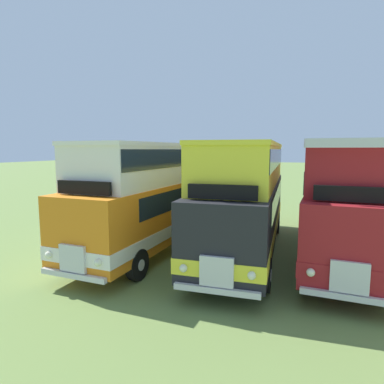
% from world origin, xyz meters
% --- Properties ---
extents(bus_first_in_row, '(3.13, 11.30, 4.49)m').
position_xyz_m(bus_first_in_row, '(-12.96, -0.16, 2.47)').
color(bus_first_in_row, orange).
rests_on(bus_first_in_row, ground).
extents(bus_second_in_row, '(2.94, 10.91, 4.49)m').
position_xyz_m(bus_second_in_row, '(-9.27, 0.00, 2.47)').
color(bus_second_in_row, black).
rests_on(bus_second_in_row, ground).
extents(bus_third_in_row, '(3.14, 10.37, 4.52)m').
position_xyz_m(bus_third_in_row, '(-5.55, 0.39, 2.36)').
color(bus_third_in_row, maroon).
rests_on(bus_third_in_row, ground).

